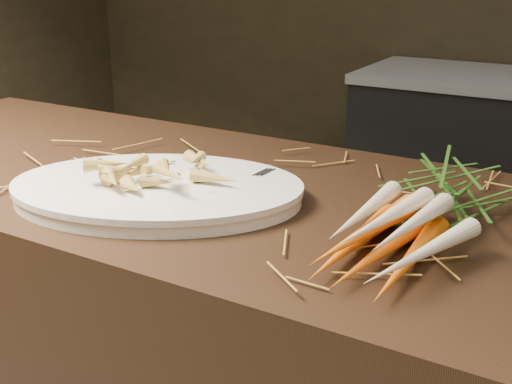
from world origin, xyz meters
TOP-DOWN VIEW (x-y plane):
  - straw_bedding at (0.00, 0.30)m, footprint 1.40×0.60m
  - root_veg_bunch at (0.18, 0.28)m, footprint 0.19×0.50m
  - serving_platter at (-0.26, 0.18)m, footprint 0.60×0.51m
  - roasted_veg_heap at (-0.26, 0.18)m, footprint 0.30×0.27m
  - serving_fork at (-0.08, 0.24)m, footprint 0.03×0.19m

SIDE VIEW (x-z plane):
  - straw_bedding at x=0.00m, z-range 0.90..0.92m
  - serving_platter at x=-0.26m, z-range 0.90..0.93m
  - serving_fork at x=-0.08m, z-range 0.93..0.93m
  - root_veg_bunch at x=0.18m, z-range 0.90..0.99m
  - roasted_veg_heap at x=-0.26m, z-range 0.93..0.98m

